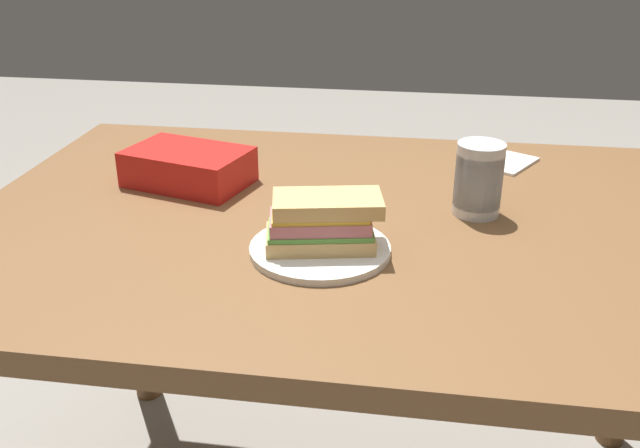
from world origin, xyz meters
TOP-DOWN VIEW (x-y plane):
  - dining_table at (0.00, 0.00)m, footprint 1.41×0.95m
  - paper_plate at (-0.05, -0.15)m, footprint 0.23×0.23m
  - sandwich at (-0.05, -0.14)m, footprint 0.19×0.13m
  - chip_bag at (-0.35, 0.11)m, footprint 0.26×0.21m
  - plastic_cup_stack at (0.20, 0.05)m, footprint 0.08×0.08m
  - paper_napkin at (0.26, 0.34)m, footprint 0.18×0.18m

SIDE VIEW (x-z plane):
  - dining_table at x=0.00m, z-range 0.28..1.05m
  - paper_napkin at x=0.26m, z-range 0.77..0.77m
  - paper_plate at x=-0.05m, z-range 0.77..0.78m
  - chip_bag at x=-0.35m, z-range 0.77..0.84m
  - sandwich at x=-0.05m, z-range 0.78..0.86m
  - plastic_cup_stack at x=0.20m, z-range 0.77..0.90m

